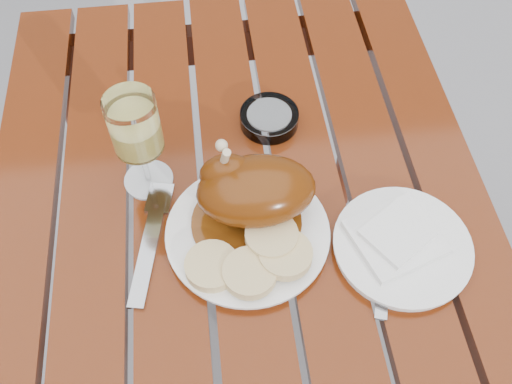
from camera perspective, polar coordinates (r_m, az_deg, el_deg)
table at (r=1.21m, az=-0.84°, el=-13.97°), size 0.80×1.20×0.75m
dinner_plate at (r=0.87m, az=-0.84°, el=-4.19°), size 0.30×0.30×0.02m
roast_duck at (r=0.84m, az=-0.46°, el=0.23°), size 0.19×0.17×0.13m
bread_dumplings at (r=0.82m, az=-0.13°, el=-6.53°), size 0.19×0.13×0.03m
wine_glass at (r=0.88m, az=-11.58°, el=4.70°), size 0.09×0.09×0.19m
side_plate at (r=0.88m, az=14.40°, el=-5.32°), size 0.23×0.23×0.02m
napkin at (r=0.87m, az=13.79°, el=-4.40°), size 0.15×0.15×0.01m
ashtray at (r=1.00m, az=1.33°, el=7.39°), size 0.13×0.13×0.03m
fork at (r=0.88m, az=-10.67°, el=-5.44°), size 0.06×0.20×0.01m
knife at (r=0.87m, az=12.66°, el=-6.79°), size 0.07×0.18×0.01m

